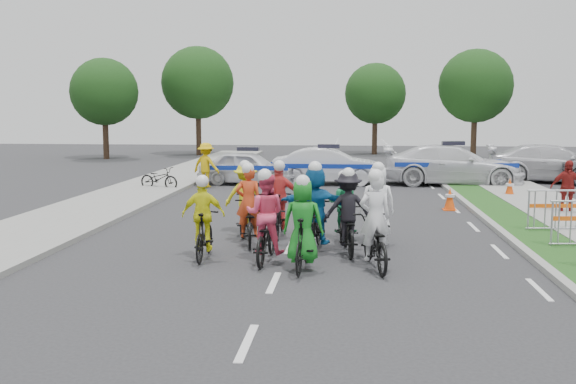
# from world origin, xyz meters

# --- Properties ---
(ground) EXTENTS (90.00, 90.00, 0.00)m
(ground) POSITION_xyz_m (0.00, 0.00, 0.00)
(ground) COLOR #28282B
(ground) RESTS_ON ground
(curb_right) EXTENTS (0.20, 60.00, 0.12)m
(curb_right) POSITION_xyz_m (5.10, 5.00, 0.06)
(curb_right) COLOR gray
(curb_right) RESTS_ON ground
(grass_strip) EXTENTS (1.20, 60.00, 0.11)m
(grass_strip) POSITION_xyz_m (5.80, 5.00, 0.06)
(grass_strip) COLOR #1D4917
(grass_strip) RESTS_ON ground
(sidewalk_left) EXTENTS (3.00, 60.00, 0.13)m
(sidewalk_left) POSITION_xyz_m (-6.50, 5.00, 0.07)
(sidewalk_left) COLOR gray
(sidewalk_left) RESTS_ON ground
(rider_0) EXTENTS (1.01, 2.02, 1.97)m
(rider_0) POSITION_xyz_m (1.83, 1.22, 0.65)
(rider_0) COLOR black
(rider_0) RESTS_ON ground
(rider_1) EXTENTS (0.81, 1.80, 1.87)m
(rider_1) POSITION_xyz_m (0.45, 0.95, 0.73)
(rider_1) COLOR black
(rider_1) RESTS_ON ground
(rider_2) EXTENTS (0.83, 1.91, 1.91)m
(rider_2) POSITION_xyz_m (-0.36, 1.59, 0.71)
(rider_2) COLOR black
(rider_2) RESTS_ON ground
(rider_3) EXTENTS (0.90, 1.70, 1.77)m
(rider_3) POSITION_xyz_m (-1.65, 1.70, 0.68)
(rider_3) COLOR black
(rider_3) RESTS_ON ground
(rider_4) EXTENTS (1.09, 1.89, 1.86)m
(rider_4) POSITION_xyz_m (1.30, 2.55, 0.72)
(rider_4) COLOR black
(rider_4) RESTS_ON ground
(rider_5) EXTENTS (1.62, 1.93, 1.99)m
(rider_5) POSITION_xyz_m (0.59, 2.70, 0.83)
(rider_5) COLOR black
(rider_5) RESTS_ON ground
(rider_6) EXTENTS (0.94, 1.94, 1.90)m
(rider_6) POSITION_xyz_m (-0.97, 3.27, 0.63)
(rider_6) COLOR black
(rider_6) RESTS_ON ground
(rider_7) EXTENTS (0.88, 1.88, 1.91)m
(rider_7) POSITION_xyz_m (1.97, 3.56, 0.74)
(rider_7) COLOR black
(rider_7) RESTS_ON ground
(rider_8) EXTENTS (0.72, 1.66, 1.67)m
(rider_8) POSITION_xyz_m (1.18, 4.00, 0.63)
(rider_8) COLOR black
(rider_8) RESTS_ON ground
(rider_9) EXTENTS (0.94, 1.78, 1.88)m
(rider_9) POSITION_xyz_m (-0.37, 4.29, 0.72)
(rider_9) COLOR black
(rider_9) RESTS_ON ground
(rider_10) EXTENTS (1.04, 1.82, 1.85)m
(rider_10) POSITION_xyz_m (-1.24, 4.49, 0.72)
(rider_10) COLOR black
(rider_10) RESTS_ON ground
(police_car_0) EXTENTS (4.24, 2.06, 1.40)m
(police_car_0) POSITION_xyz_m (-2.88, 15.13, 0.70)
(police_car_0) COLOR silver
(police_car_0) RESTS_ON ground
(police_car_1) EXTENTS (4.59, 1.64, 1.51)m
(police_car_1) POSITION_xyz_m (0.44, 15.50, 0.75)
(police_car_1) COLOR silver
(police_car_1) RESTS_ON ground
(police_car_2) EXTENTS (5.80, 2.65, 1.64)m
(police_car_2) POSITION_xyz_m (5.53, 15.73, 0.82)
(police_car_2) COLOR silver
(police_car_2) RESTS_ON ground
(civilian_sedan) EXTENTS (5.81, 3.12, 1.60)m
(civilian_sedan) POSITION_xyz_m (9.98, 17.19, 0.80)
(civilian_sedan) COLOR silver
(civilian_sedan) RESTS_ON ground
(spectator_2) EXTENTS (0.96, 0.40, 1.63)m
(spectator_2) POSITION_xyz_m (7.64, 8.13, 0.82)
(spectator_2) COLOR maroon
(spectator_2) RESTS_ON ground
(marshal_hiviz) EXTENTS (1.31, 1.03, 1.78)m
(marshal_hiviz) POSITION_xyz_m (-4.40, 13.99, 0.89)
(marshal_hiviz) COLOR gold
(marshal_hiviz) RESTS_ON ground
(barrier_2) EXTENTS (2.04, 0.70, 1.12)m
(barrier_2) POSITION_xyz_m (6.70, 5.21, 0.56)
(barrier_2) COLOR #A5A8AD
(barrier_2) RESTS_ON ground
(cone_0) EXTENTS (0.40, 0.40, 0.70)m
(cone_0) POSITION_xyz_m (4.41, 8.89, 0.34)
(cone_0) COLOR #F24C0C
(cone_0) RESTS_ON ground
(cone_1) EXTENTS (0.40, 0.40, 0.70)m
(cone_1) POSITION_xyz_m (6.96, 12.03, 0.34)
(cone_1) COLOR #F24C0C
(cone_1) RESTS_ON ground
(parked_bike) EXTENTS (1.78, 1.09, 0.88)m
(parked_bike) POSITION_xyz_m (-6.04, 12.99, 0.44)
(parked_bike) COLOR black
(parked_bike) RESTS_ON ground
(tree_0) EXTENTS (4.20, 4.20, 6.30)m
(tree_0) POSITION_xyz_m (-14.00, 28.00, 4.19)
(tree_0) COLOR #382619
(tree_0) RESTS_ON ground
(tree_1) EXTENTS (4.55, 4.55, 6.82)m
(tree_1) POSITION_xyz_m (9.00, 30.00, 4.54)
(tree_1) COLOR #382619
(tree_1) RESTS_ON ground
(tree_3) EXTENTS (4.90, 4.90, 7.35)m
(tree_3) POSITION_xyz_m (-9.00, 32.00, 4.89)
(tree_3) COLOR #382619
(tree_3) RESTS_ON ground
(tree_4) EXTENTS (4.20, 4.20, 6.30)m
(tree_4) POSITION_xyz_m (3.00, 34.00, 4.19)
(tree_4) COLOR #382619
(tree_4) RESTS_ON ground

